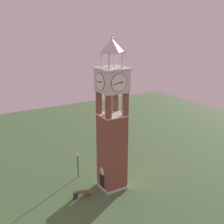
# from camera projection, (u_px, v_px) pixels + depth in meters

# --- Properties ---
(ground) EXTENTS (80.00, 80.00, 0.00)m
(ground) POSITION_uv_depth(u_px,v_px,m) (112.00, 186.00, 38.40)
(ground) COLOR #476B3D
(clock_tower) EXTENTS (3.51, 3.51, 19.07)m
(clock_tower) POSITION_uv_depth(u_px,v_px,m) (112.00, 129.00, 36.03)
(clock_tower) COLOR brown
(clock_tower) RESTS_ON ground
(park_bench) EXTENTS (0.94, 1.66, 0.95)m
(park_bench) POSITION_uv_depth(u_px,v_px,m) (84.00, 193.00, 35.99)
(park_bench) COLOR brown
(park_bench) RESTS_ON ground
(lamp_post) EXTENTS (0.36, 0.36, 3.51)m
(lamp_post) POSITION_uv_depth(u_px,v_px,m) (78.00, 161.00, 39.98)
(lamp_post) COLOR black
(lamp_post) RESTS_ON ground
(trash_bin) EXTENTS (0.52, 0.52, 0.80)m
(trash_bin) POSITION_uv_depth(u_px,v_px,m) (75.00, 195.00, 35.61)
(trash_bin) COLOR #2D2D33
(trash_bin) RESTS_ON ground
(shrub_near_entry) EXTENTS (0.76, 0.76, 0.84)m
(shrub_near_entry) POSITION_uv_depth(u_px,v_px,m) (120.00, 172.00, 41.19)
(shrub_near_entry) COLOR #28562D
(shrub_near_entry) RESTS_ON ground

